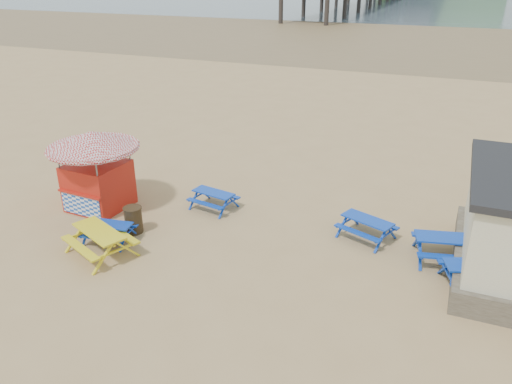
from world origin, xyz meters
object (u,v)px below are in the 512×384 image
at_px(picnic_table_blue_b, 367,229).
at_px(picnic_table_yellow, 101,242).
at_px(picnic_table_blue_a, 214,200).
at_px(litter_bin, 133,220).
at_px(ice_cream_kiosk, 95,160).

xyz_separation_m(picnic_table_blue_b, picnic_table_yellow, (-7.46, -4.16, 0.07)).
xyz_separation_m(picnic_table_blue_a, picnic_table_yellow, (-1.78, -4.25, 0.09)).
distance_m(picnic_table_blue_a, litter_bin, 3.14).
bearing_deg(picnic_table_yellow, picnic_table_blue_b, 52.33).
bearing_deg(picnic_table_blue_a, picnic_table_yellow, -102.38).
relative_size(picnic_table_blue_a, picnic_table_yellow, 0.71).
bearing_deg(ice_cream_kiosk, picnic_table_blue_a, 24.19).
distance_m(picnic_table_yellow, ice_cream_kiosk, 3.80).
xyz_separation_m(picnic_table_yellow, ice_cream_kiosk, (-2.18, 2.75, 1.44)).
relative_size(picnic_table_blue_a, ice_cream_kiosk, 0.51).
distance_m(picnic_table_blue_a, ice_cream_kiosk, 4.50).
bearing_deg(ice_cream_kiosk, picnic_table_yellow, -48.13).
bearing_deg(picnic_table_blue_b, ice_cream_kiosk, -150.73).
bearing_deg(litter_bin, picnic_table_blue_b, 19.24).
xyz_separation_m(picnic_table_yellow, litter_bin, (0.11, 1.59, 0.05)).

